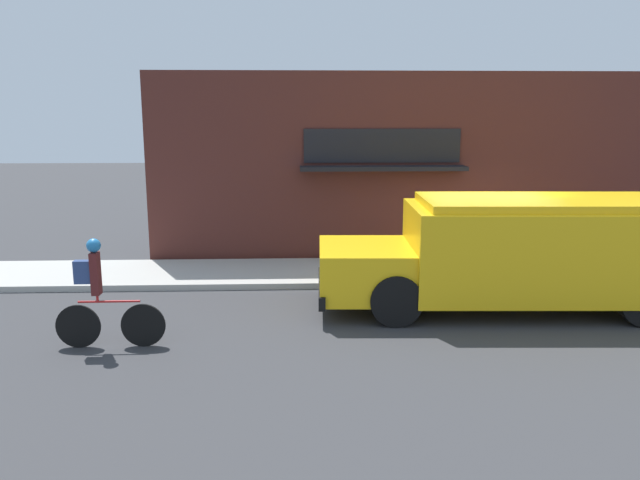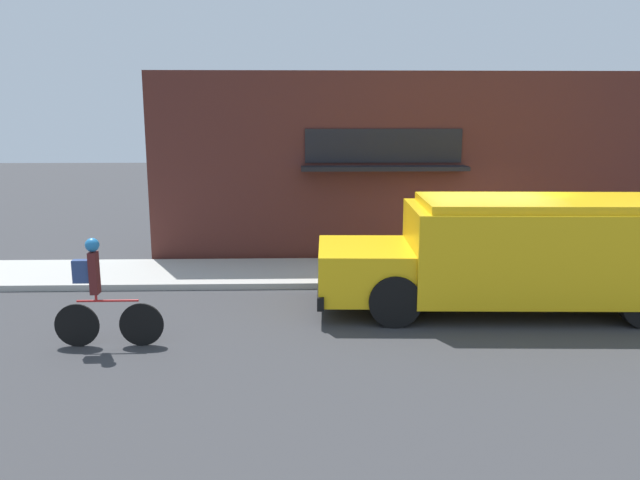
{
  "view_description": "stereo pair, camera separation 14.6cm",
  "coord_description": "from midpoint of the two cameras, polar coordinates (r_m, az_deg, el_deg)",
  "views": [
    {
      "loc": [
        -3.96,
        -12.64,
        3.62
      ],
      "look_at": [
        -3.45,
        -0.2,
        1.1
      ],
      "focal_mm": 35.0,
      "sensor_mm": 36.0,
      "label": 1
    },
    {
      "loc": [
        -3.82,
        -12.64,
        3.62
      ],
      "look_at": [
        -3.45,
        -0.2,
        1.1
      ],
      "focal_mm": 35.0,
      "sensor_mm": 36.0,
      "label": 2
    }
  ],
  "objects": [
    {
      "name": "ground_plane",
      "position": [
        13.71,
        14.91,
        -4.26
      ],
      "size": [
        70.0,
        70.0,
        0.0
      ],
      "primitive_type": "plane",
      "color": "#38383A"
    },
    {
      "name": "sidewalk",
      "position": [
        14.78,
        13.65,
        -2.8
      ],
      "size": [
        28.0,
        2.33,
        0.13
      ],
      "color": "#ADAAA3",
      "rests_on": "ground_plane"
    },
    {
      "name": "storefront",
      "position": [
        15.72,
        12.53,
        6.44
      ],
      "size": [
        15.08,
        0.75,
        4.63
      ],
      "color": "#4C231E",
      "rests_on": "ground_plane"
    },
    {
      "name": "school_bus",
      "position": [
        12.18,
        18.66,
        -1.01
      ],
      "size": [
        7.06,
        2.87,
        2.11
      ],
      "rotation": [
        0.0,
        0.0,
        -0.04
      ],
      "color": "yellow",
      "rests_on": "ground_plane"
    },
    {
      "name": "cyclist",
      "position": [
        10.35,
        -19.12,
        -4.8
      ],
      "size": [
        1.71,
        0.22,
        1.75
      ],
      "rotation": [
        0.0,
        0.0,
        0.01
      ],
      "color": "black",
      "rests_on": "ground_plane"
    },
    {
      "name": "trash_bin",
      "position": [
        15.58,
        15.55,
        -0.32
      ],
      "size": [
        0.59,
        0.59,
        0.85
      ],
      "color": "#2D5138",
      "rests_on": "sidewalk"
    }
  ]
}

